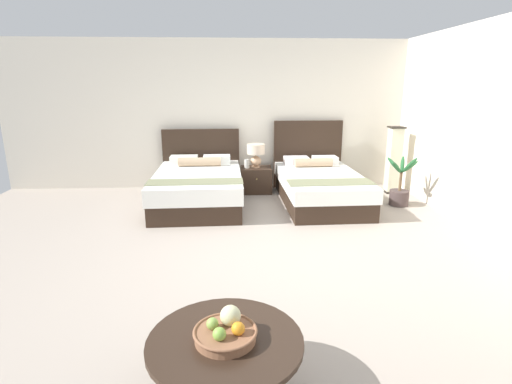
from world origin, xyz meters
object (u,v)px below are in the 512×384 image
bed_near_corner (319,185)px  fruit_bowl (226,331)px  coffee_table (225,351)px  floor_lamp_corner (394,160)px  vase (247,164)px  bed_near_window (199,186)px  table_lamp (256,153)px  potted_palm (400,191)px  nightstand (256,180)px

bed_near_corner → fruit_bowl: 4.53m
coffee_table → floor_lamp_corner: (2.93, 4.79, 0.26)m
bed_near_corner → floor_lamp_corner: bearing=19.3°
vase → bed_near_corner: bearing=-27.6°
bed_near_corner → vase: size_ratio=14.27×
bed_near_window → table_lamp: (0.98, 0.69, 0.43)m
bed_near_window → floor_lamp_corner: size_ratio=1.85×
table_lamp → coffee_table: (-0.46, -4.96, -0.39)m
vase → floor_lamp_corner: floor_lamp_corner is taller
fruit_bowl → bed_near_window: bearing=97.0°
bed_near_window → floor_lamp_corner: (3.45, 0.52, 0.30)m
bed_near_window → potted_palm: size_ratio=2.57×
nightstand → coffee_table: bearing=-95.3°
fruit_bowl → potted_palm: 4.84m
table_lamp → potted_palm: (2.28, -0.97, -0.49)m
vase → coffee_table: bearing=-93.4°
coffee_table → fruit_bowl: (0.01, 0.00, 0.14)m
nightstand → floor_lamp_corner: (2.47, -0.15, 0.37)m
vase → floor_lamp_corner: 2.64m
bed_near_window → table_lamp: 1.27m
potted_palm → fruit_bowl: bearing=-124.5°
bed_near_window → nightstand: bearing=34.5°
coffee_table → vase: bearing=86.6°
coffee_table → potted_palm: size_ratio=1.12×
coffee_table → floor_lamp_corner: size_ratio=0.80×
table_lamp → fruit_bowl: size_ratio=1.08×
bed_near_corner → vase: 1.36m
coffee_table → potted_palm: bearing=55.4°
table_lamp → floor_lamp_corner: size_ratio=0.35×
bed_near_corner → coffee_table: bed_near_corner is taller
nightstand → fruit_bowl: bearing=-95.3°
coffee_table → fruit_bowl: bearing=3.0°
coffee_table → bed_near_corner: bearing=70.9°
fruit_bowl → table_lamp: bearing=84.8°
bed_near_corner → potted_palm: size_ratio=2.62×
vase → potted_palm: size_ratio=0.18×
bed_near_window → vase: 1.06m
fruit_bowl → floor_lamp_corner: floor_lamp_corner is taller
coffee_table → bed_near_window: bearing=96.9°
vase → coffee_table: (-0.30, -4.90, -0.21)m
bed_near_corner → potted_palm: bed_near_corner is taller
potted_palm → nightstand: bearing=157.3°
nightstand → fruit_bowl: (-0.46, -4.94, 0.24)m
bed_near_corner → floor_lamp_corner: (1.45, 0.51, 0.31)m
nightstand → vase: (-0.17, -0.04, 0.31)m
floor_lamp_corner → bed_near_window: bearing=-171.4°
bed_near_corner → bed_near_window: bearing=-179.6°
floor_lamp_corner → nightstand: bearing=176.5°
table_lamp → vase: size_ratio=2.67×
bed_near_window → nightstand: 1.19m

